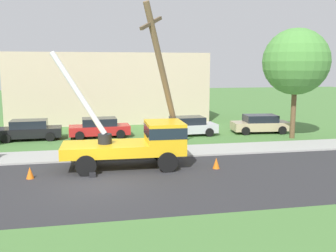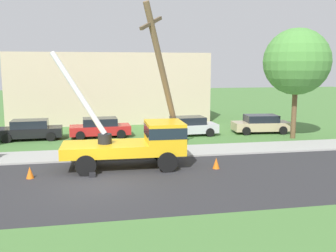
{
  "view_description": "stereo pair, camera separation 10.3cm",
  "coord_description": "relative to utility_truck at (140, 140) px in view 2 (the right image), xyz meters",
  "views": [
    {
      "loc": [
        -0.13,
        -16.53,
        5.19
      ],
      "look_at": [
        3.68,
        2.99,
        2.06
      ],
      "focal_mm": 40.53,
      "sensor_mm": 36.0,
      "label": 1
    },
    {
      "loc": [
        -0.03,
        -16.55,
        5.19
      ],
      "look_at": [
        3.68,
        2.99,
        2.06
      ],
      "focal_mm": 40.53,
      "sensor_mm": 36.0,
      "label": 2
    }
  ],
  "objects": [
    {
      "name": "parked_sedan_red",
      "position": [
        -1.93,
        8.97,
        -0.7
      ],
      "size": [
        4.48,
        2.15,
        1.42
      ],
      "color": "#B21E1E",
      "rests_on": "ground"
    },
    {
      "name": "traffic_cone_behind",
      "position": [
        -5.31,
        -1.11,
        -1.13
      ],
      "size": [
        0.36,
        0.36,
        0.56
      ],
      "primitive_type": "cone",
      "color": "orange",
      "rests_on": "ground"
    },
    {
      "name": "parked_sedan_silver",
      "position": [
        4.62,
        8.4,
        -0.7
      ],
      "size": [
        4.5,
        2.19,
        1.42
      ],
      "color": "#B7B7BF",
      "rests_on": "ground"
    },
    {
      "name": "parked_sedan_black",
      "position": [
        -6.85,
        8.87,
        -0.7
      ],
      "size": [
        4.47,
        2.14,
        1.42
      ],
      "color": "black",
      "rests_on": "ground"
    },
    {
      "name": "lowrise_building_backdrop",
      "position": [
        -0.8,
        17.38,
        1.79
      ],
      "size": [
        18.0,
        6.0,
        6.4
      ],
      "primitive_type": "cube",
      "color": "#C6B293",
      "rests_on": "ground"
    },
    {
      "name": "sidewalk_strip",
      "position": [
        -2.12,
        3.05,
        -1.36
      ],
      "size": [
        80.0,
        2.89,
        0.1
      ],
      "primitive_type": "cube",
      "color": "#9E9E99",
      "rests_on": "ground"
    },
    {
      "name": "traffic_cone_ahead",
      "position": [
        3.8,
        -1.09,
        -1.13
      ],
      "size": [
        0.36,
        0.36,
        0.56
      ],
      "primitive_type": "cone",
      "color": "orange",
      "rests_on": "ground"
    },
    {
      "name": "ground_plane",
      "position": [
        -2.12,
        9.37,
        -1.41
      ],
      "size": [
        120.0,
        120.0,
        0.0
      ],
      "primitive_type": "plane",
      "color": "#477538"
    },
    {
      "name": "leaning_utility_pole",
      "position": [
        1.52,
        1.01,
        2.91
      ],
      "size": [
        3.0,
        3.02,
        8.45
      ],
      "color": "brown",
      "rests_on": "ground"
    },
    {
      "name": "utility_truck",
      "position": [
        0.0,
        0.0,
        0.0
      ],
      "size": [
        6.76,
        3.21,
        5.98
      ],
      "color": "gold",
      "rests_on": "ground"
    },
    {
      "name": "roadside_tree_far",
      "position": [
        11.91,
        5.89,
        4.1
      ],
      "size": [
        4.72,
        4.72,
        7.88
      ],
      "color": "brown",
      "rests_on": "ground"
    },
    {
      "name": "road_asphalt",
      "position": [
        -2.12,
        -2.63,
        -1.4
      ],
      "size": [
        80.0,
        8.47,
        0.01
      ],
      "primitive_type": "cube",
      "color": "#2B2B2D",
      "rests_on": "ground"
    },
    {
      "name": "parked_sedan_tan",
      "position": [
        10.55,
        8.42,
        -0.7
      ],
      "size": [
        4.54,
        2.27,
        1.42
      ],
      "color": "tan",
      "rests_on": "ground"
    }
  ]
}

